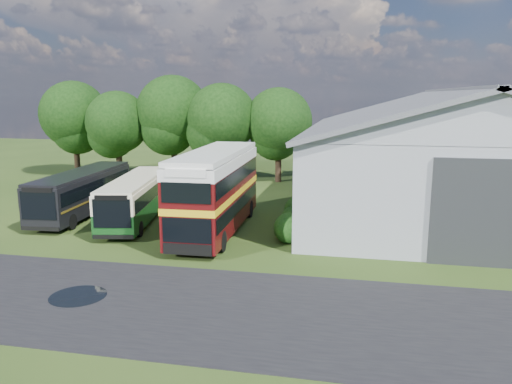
% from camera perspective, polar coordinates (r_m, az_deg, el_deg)
% --- Properties ---
extents(ground, '(120.00, 120.00, 0.00)m').
position_cam_1_polar(ground, '(22.94, -12.50, -9.02)').
color(ground, '#213812').
rests_on(ground, ground).
extents(asphalt_road, '(60.00, 8.00, 0.02)m').
position_cam_1_polar(asphalt_road, '(19.30, -7.86, -12.80)').
color(asphalt_road, black).
rests_on(asphalt_road, ground).
extents(puddle, '(2.20, 2.20, 0.01)m').
position_cam_1_polar(puddle, '(21.15, -19.66, -11.18)').
color(puddle, black).
rests_on(puddle, ground).
extents(storage_shed, '(18.80, 24.80, 8.15)m').
position_cam_1_polar(storage_shed, '(36.26, 21.10, 4.61)').
color(storage_shed, gray).
rests_on(storage_shed, ground).
extents(tree_left_a, '(6.46, 6.46, 9.12)m').
position_cam_1_polar(tree_left_a, '(51.77, -20.08, 8.29)').
color(tree_left_a, black).
rests_on(tree_left_a, ground).
extents(tree_left_b, '(5.78, 5.78, 8.16)m').
position_cam_1_polar(tree_left_b, '(48.48, -15.57, 7.67)').
color(tree_left_b, black).
rests_on(tree_left_b, ground).
extents(tree_mid, '(6.80, 6.80, 9.60)m').
position_cam_1_polar(tree_mid, '(47.59, -9.47, 8.99)').
color(tree_mid, black).
rests_on(tree_mid, ground).
extents(tree_right_a, '(6.26, 6.26, 8.83)m').
position_cam_1_polar(tree_right_a, '(45.09, -3.91, 8.37)').
color(tree_right_a, black).
rests_on(tree_right_a, ground).
extents(tree_right_b, '(5.98, 5.98, 8.45)m').
position_cam_1_polar(tree_right_b, '(44.82, 2.61, 8.05)').
color(tree_right_b, black).
rests_on(tree_right_b, ground).
extents(shrub_front, '(1.70, 1.70, 1.70)m').
position_cam_1_polar(shrub_front, '(26.97, 3.82, -5.72)').
color(shrub_front, '#194714').
rests_on(shrub_front, ground).
extents(shrub_mid, '(1.60, 1.60, 1.60)m').
position_cam_1_polar(shrub_mid, '(28.88, 4.37, -4.59)').
color(shrub_mid, '#194714').
rests_on(shrub_mid, ground).
extents(shrub_back, '(1.80, 1.80, 1.80)m').
position_cam_1_polar(shrub_back, '(30.80, 4.85, -3.61)').
color(shrub_back, '#194714').
rests_on(shrub_back, ground).
extents(bus_green_single, '(4.03, 10.25, 2.76)m').
position_cam_1_polar(bus_green_single, '(31.84, -13.47, -0.68)').
color(bus_green_single, black).
rests_on(bus_green_single, ground).
extents(bus_maroon_double, '(3.07, 11.00, 4.70)m').
position_cam_1_polar(bus_maroon_double, '(28.54, -4.60, 0.05)').
color(bus_maroon_double, black).
rests_on(bus_maroon_double, ground).
extents(bus_dark_single, '(3.11, 10.53, 2.86)m').
position_cam_1_polar(bus_dark_single, '(34.59, -19.20, 0.03)').
color(bus_dark_single, black).
rests_on(bus_dark_single, ground).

